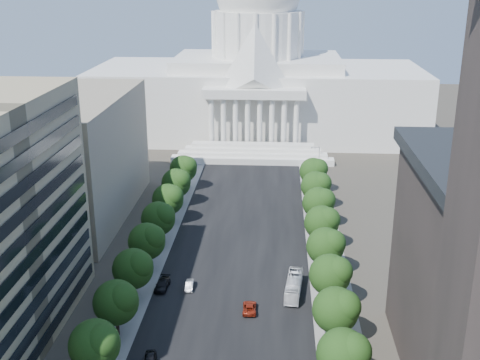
% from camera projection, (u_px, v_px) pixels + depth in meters
% --- Properties ---
extents(road_asphalt, '(30.00, 260.00, 0.01)m').
position_uv_depth(road_asphalt, '(241.00, 235.00, 139.64)').
color(road_asphalt, black).
rests_on(road_asphalt, ground).
extents(sidewalk_left, '(8.00, 260.00, 0.02)m').
position_uv_depth(sidewalk_left, '(160.00, 233.00, 140.81)').
color(sidewalk_left, gray).
rests_on(sidewalk_left, ground).
extents(sidewalk_right, '(8.00, 260.00, 0.02)m').
position_uv_depth(sidewalk_right, '(323.00, 237.00, 138.47)').
color(sidewalk_right, gray).
rests_on(sidewalk_right, ground).
extents(capitol, '(120.00, 56.00, 73.00)m').
position_uv_depth(capitol, '(257.00, 81.00, 222.71)').
color(capitol, white).
rests_on(capitol, ground).
extents(office_block_left_far, '(38.00, 52.00, 30.00)m').
position_uv_depth(office_block_left_far, '(48.00, 157.00, 147.17)').
color(office_block_left_far, gray).
rests_on(office_block_left_far, ground).
extents(tree_l_c, '(7.79, 7.60, 9.97)m').
position_uv_depth(tree_l_c, '(96.00, 344.00, 87.49)').
color(tree_l_c, '#33261C').
rests_on(tree_l_c, ground).
extents(tree_l_d, '(7.79, 7.60, 9.97)m').
position_uv_depth(tree_l_d, '(117.00, 301.00, 98.81)').
color(tree_l_d, '#33261C').
rests_on(tree_l_d, ground).
extents(tree_l_e, '(7.79, 7.60, 9.97)m').
position_uv_depth(tree_l_e, '(134.00, 268.00, 110.14)').
color(tree_l_e, '#33261C').
rests_on(tree_l_e, ground).
extents(tree_l_f, '(7.79, 7.60, 9.97)m').
position_uv_depth(tree_l_f, '(148.00, 240.00, 121.46)').
color(tree_l_f, '#33261C').
rests_on(tree_l_f, ground).
extents(tree_l_g, '(7.79, 7.60, 9.97)m').
position_uv_depth(tree_l_g, '(159.00, 218.00, 132.79)').
color(tree_l_g, '#33261C').
rests_on(tree_l_g, ground).
extents(tree_l_h, '(7.79, 7.60, 9.97)m').
position_uv_depth(tree_l_h, '(169.00, 199.00, 144.12)').
color(tree_l_h, '#33261C').
rests_on(tree_l_h, ground).
extents(tree_l_i, '(7.79, 7.60, 9.97)m').
position_uv_depth(tree_l_i, '(177.00, 182.00, 155.44)').
color(tree_l_i, '#33261C').
rests_on(tree_l_i, ground).
extents(tree_l_j, '(7.79, 7.60, 9.97)m').
position_uv_depth(tree_l_j, '(184.00, 168.00, 166.77)').
color(tree_l_j, '#33261C').
rests_on(tree_l_j, ground).
extents(tree_r_c, '(7.79, 7.60, 9.97)m').
position_uv_depth(tree_r_c, '(345.00, 353.00, 85.26)').
color(tree_r_c, '#33261C').
rests_on(tree_r_c, ground).
extents(tree_r_d, '(7.79, 7.60, 9.97)m').
position_uv_depth(tree_r_d, '(338.00, 309.00, 96.59)').
color(tree_r_d, '#33261C').
rests_on(tree_r_d, ground).
extents(tree_r_e, '(7.79, 7.60, 9.97)m').
position_uv_depth(tree_r_e, '(332.00, 274.00, 107.91)').
color(tree_r_e, '#33261C').
rests_on(tree_r_e, ground).
extents(tree_r_f, '(7.79, 7.60, 9.97)m').
position_uv_depth(tree_r_f, '(327.00, 245.00, 119.24)').
color(tree_r_f, '#33261C').
rests_on(tree_r_f, ground).
extents(tree_r_g, '(7.79, 7.60, 9.97)m').
position_uv_depth(tree_r_g, '(323.00, 222.00, 130.57)').
color(tree_r_g, '#33261C').
rests_on(tree_r_g, ground).
extents(tree_r_h, '(7.79, 7.60, 9.97)m').
position_uv_depth(tree_r_h, '(320.00, 202.00, 141.89)').
color(tree_r_h, '#33261C').
rests_on(tree_r_h, ground).
extents(tree_r_i, '(7.79, 7.60, 9.97)m').
position_uv_depth(tree_r_i, '(317.00, 185.00, 153.22)').
color(tree_r_i, '#33261C').
rests_on(tree_r_i, ground).
extents(tree_r_j, '(7.79, 7.60, 9.97)m').
position_uv_depth(tree_r_j, '(315.00, 171.00, 164.54)').
color(tree_r_j, '#33261C').
rests_on(tree_r_j, ground).
extents(streetlight_c, '(2.61, 0.44, 9.00)m').
position_uv_depth(streetlight_c, '(340.00, 277.00, 108.21)').
color(streetlight_c, gray).
rests_on(streetlight_c, ground).
extents(streetlight_d, '(2.61, 0.44, 9.00)m').
position_uv_depth(streetlight_d, '(330.00, 223.00, 131.80)').
color(streetlight_d, gray).
rests_on(streetlight_d, ground).
extents(streetlight_e, '(2.61, 0.44, 9.00)m').
position_uv_depth(streetlight_e, '(323.00, 185.00, 155.40)').
color(streetlight_e, gray).
rests_on(streetlight_e, ground).
extents(streetlight_f, '(2.61, 0.44, 9.00)m').
position_uv_depth(streetlight_f, '(317.00, 157.00, 178.99)').
color(streetlight_f, gray).
rests_on(streetlight_f, ground).
extents(car_silver, '(1.58, 4.18, 1.36)m').
position_uv_depth(car_silver, '(190.00, 285.00, 115.73)').
color(car_silver, '#A4A6AC').
rests_on(car_silver, ground).
extents(car_red, '(2.55, 5.28, 1.45)m').
position_uv_depth(car_red, '(250.00, 308.00, 107.87)').
color(car_red, maroon).
rests_on(car_red, ground).
extents(car_dark_b, '(2.59, 5.75, 1.63)m').
position_uv_depth(car_dark_b, '(162.00, 285.00, 115.67)').
color(car_dark_b, black).
rests_on(car_dark_b, ground).
extents(city_bus, '(3.79, 11.45, 3.13)m').
position_uv_depth(city_bus, '(294.00, 286.00, 113.66)').
color(city_bus, white).
rests_on(city_bus, ground).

